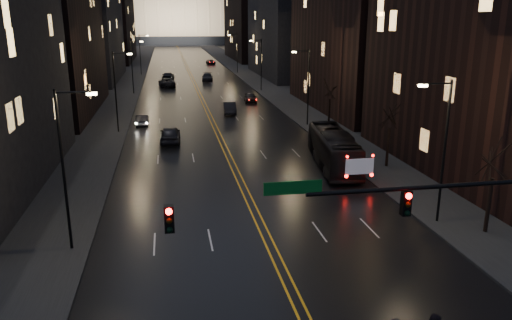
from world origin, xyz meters
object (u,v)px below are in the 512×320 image
bus (334,149)px  oncoming_car_b (142,120)px  traffic_signal (462,211)px  receding_car_a (230,108)px  oncoming_car_a (170,134)px

bus → oncoming_car_b: bearing=136.8°
traffic_signal → receding_car_a: (-3.10, 49.42, -4.33)m
oncoming_car_b → receding_car_a: 12.71m
oncoming_car_a → receding_car_a: 16.99m
traffic_signal → oncoming_car_a: 36.50m
traffic_signal → bus: traffic_signal is taller
bus → oncoming_car_a: (-13.79, 11.49, -0.73)m
traffic_signal → oncoming_car_a: (-11.20, 34.48, -4.24)m
traffic_signal → oncoming_car_a: size_ratio=3.42×
traffic_signal → oncoming_car_a: traffic_signal is taller
oncoming_car_a → receding_car_a: size_ratio=1.07×
oncoming_car_b → receding_car_a: size_ratio=0.87×
oncoming_car_b → traffic_signal: bearing=107.5°
traffic_signal → bus: size_ratio=1.51×
oncoming_car_b → receding_car_a: (11.30, 5.82, 0.10)m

